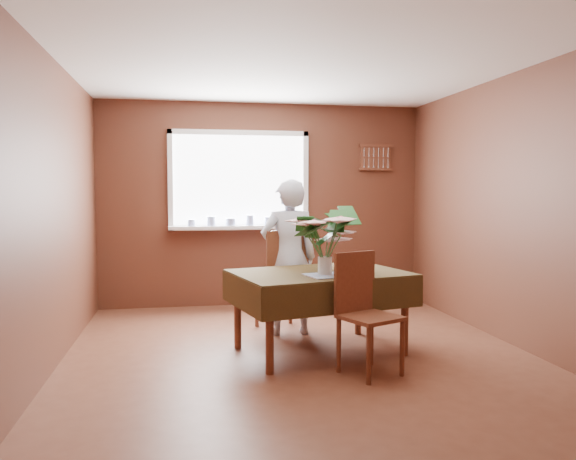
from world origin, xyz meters
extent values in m
plane|color=#562C1D|center=(0.00, 0.00, 0.00)|extent=(4.50, 4.50, 0.00)
plane|color=white|center=(0.00, 0.00, 2.50)|extent=(4.50, 4.50, 0.00)
plane|color=brown|center=(0.00, 2.25, 1.25)|extent=(4.00, 0.00, 4.00)
plane|color=brown|center=(0.00, -2.25, 1.25)|extent=(4.00, 0.00, 4.00)
plane|color=brown|center=(-2.00, 0.00, 1.25)|extent=(0.00, 4.50, 4.50)
plane|color=brown|center=(2.00, 0.00, 1.25)|extent=(0.00, 4.50, 4.50)
cube|color=white|center=(-0.30, 2.23, 1.55)|extent=(1.60, 0.01, 1.10)
cube|color=white|center=(-0.30, 2.22, 2.13)|extent=(1.72, 0.06, 0.06)
cube|color=white|center=(-0.30, 2.22, 0.97)|extent=(1.72, 0.06, 0.06)
cube|color=white|center=(-1.13, 2.22, 1.55)|extent=(0.06, 0.06, 1.22)
cube|color=white|center=(0.53, 2.22, 1.55)|extent=(0.06, 0.06, 1.22)
cube|color=white|center=(-0.30, 2.15, 0.98)|extent=(1.72, 0.20, 0.04)
cylinder|color=white|center=(-0.89, 2.13, 1.04)|extent=(0.09, 0.09, 0.08)
cylinder|color=white|center=(-0.65, 2.13, 1.06)|extent=(0.11, 0.11, 0.12)
cylinder|color=white|center=(-0.42, 2.13, 1.05)|extent=(0.12, 0.12, 0.09)
cylinder|color=white|center=(-0.18, 2.13, 1.06)|extent=(0.10, 0.10, 0.13)
cylinder|color=white|center=(0.05, 2.13, 1.05)|extent=(0.11, 0.11, 0.10)
cylinder|color=white|center=(0.29, 2.13, 1.04)|extent=(0.09, 0.09, 0.08)
cube|color=brown|center=(1.45, 2.23, 1.85)|extent=(0.40, 0.03, 0.30)
cube|color=brown|center=(1.45, 2.21, 2.00)|extent=(0.44, 0.04, 0.03)
cube|color=brown|center=(1.45, 2.21, 1.70)|extent=(0.44, 0.04, 0.03)
cylinder|color=brown|center=(-0.33, -0.45, 0.33)|extent=(0.07, 0.07, 0.66)
cylinder|color=brown|center=(0.89, -0.17, 0.33)|extent=(0.07, 0.07, 0.66)
cylinder|color=brown|center=(-0.51, 0.31, 0.33)|extent=(0.07, 0.07, 0.66)
cylinder|color=brown|center=(0.72, 0.59, 0.33)|extent=(0.07, 0.07, 0.66)
cube|color=brown|center=(0.19, 0.07, 0.68)|extent=(1.58, 1.23, 0.04)
cube|color=black|center=(0.19, 0.07, 0.71)|extent=(1.64, 1.29, 0.01)
cube|color=black|center=(0.30, -0.41, 0.57)|extent=(1.42, 0.34, 0.26)
cube|color=black|center=(0.08, 0.55, 0.57)|extent=(1.42, 0.34, 0.26)
cube|color=black|center=(-0.52, -0.09, 0.57)|extent=(0.23, 0.97, 0.26)
cube|color=black|center=(0.90, 0.23, 0.57)|extent=(0.23, 0.97, 0.26)
cube|color=#4C9CD8|center=(0.25, -0.16, 0.72)|extent=(0.48, 0.40, 0.01)
cylinder|color=brown|center=(0.14, 1.16, 0.24)|extent=(0.04, 0.04, 0.48)
cylinder|color=brown|center=(-0.23, 1.09, 0.24)|extent=(0.04, 0.04, 0.48)
cylinder|color=brown|center=(0.21, 0.79, 0.24)|extent=(0.04, 0.04, 0.48)
cylinder|color=brown|center=(-0.16, 0.72, 0.24)|extent=(0.04, 0.04, 0.48)
cube|color=brown|center=(-0.01, 0.94, 0.49)|extent=(0.52, 0.52, 0.03)
cube|color=brown|center=(0.03, 0.74, 0.77)|extent=(0.44, 0.12, 0.53)
cylinder|color=brown|center=(0.35, -0.82, 0.22)|extent=(0.04, 0.04, 0.43)
cylinder|color=brown|center=(0.66, -0.68, 0.22)|extent=(0.04, 0.04, 0.43)
cylinder|color=brown|center=(0.21, -0.51, 0.22)|extent=(0.04, 0.04, 0.43)
cylinder|color=brown|center=(0.52, -0.37, 0.22)|extent=(0.04, 0.04, 0.43)
cube|color=brown|center=(0.44, -0.60, 0.45)|extent=(0.53, 0.53, 0.03)
cube|color=brown|center=(0.36, -0.42, 0.70)|extent=(0.38, 0.19, 0.48)
imported|color=white|center=(0.04, 0.73, 0.77)|extent=(0.57, 0.38, 1.53)
cylinder|color=white|center=(0.20, -0.11, 0.79)|extent=(0.12, 0.12, 0.15)
cylinder|color=#33662D|center=(0.20, -0.11, 0.91)|extent=(0.07, 0.07, 0.11)
cylinder|color=white|center=(0.56, 0.27, 0.72)|extent=(0.27, 0.27, 0.01)
cube|color=silver|center=(0.35, -0.06, 0.72)|extent=(0.13, 0.23, 0.00)
camera|label=1|loc=(-0.96, -4.68, 1.42)|focal=35.00mm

